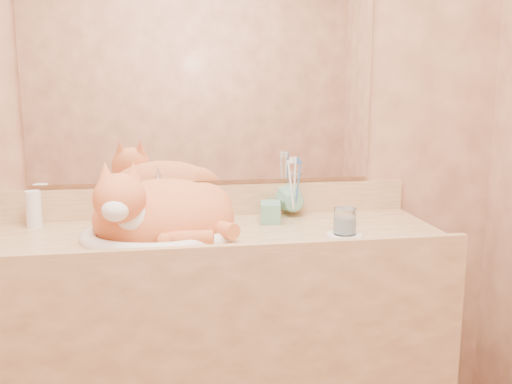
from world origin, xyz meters
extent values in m
cube|color=#9D6347|center=(0.00, 1.00, 1.25)|extent=(2.40, 0.02, 2.50)
cube|color=white|center=(0.00, 0.99, 1.39)|extent=(1.30, 0.02, 0.80)
imported|color=#66A485|center=(0.22, 0.80, 0.93)|extent=(0.09, 0.09, 0.16)
imported|color=#66A485|center=(0.33, 0.89, 0.91)|extent=(0.12, 0.12, 0.11)
cylinder|color=white|center=(0.44, 0.60, 0.85)|extent=(0.12, 0.12, 0.01)
cylinder|color=white|center=(0.44, 0.60, 0.90)|extent=(0.08, 0.08, 0.09)
cylinder|color=white|center=(-0.62, 0.91, 0.92)|extent=(0.06, 0.06, 0.13)
camera|label=1|loc=(-0.16, -1.18, 1.36)|focal=40.00mm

